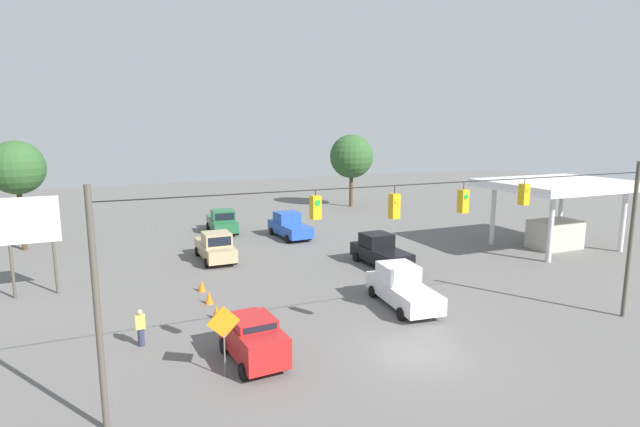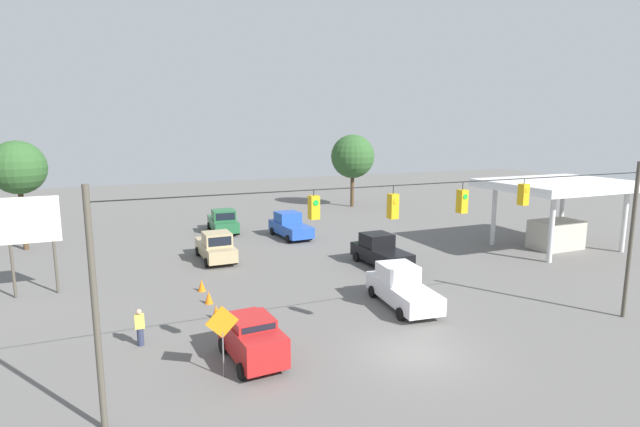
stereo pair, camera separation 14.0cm
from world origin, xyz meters
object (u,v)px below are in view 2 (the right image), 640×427
(pickup_truck_blue_oncoming_deep, at_px, (290,226))
(gas_station, at_px, (559,199))
(pickup_truck_white_crossing_near, at_px, (402,287))
(pedestrian, at_px, (140,327))
(traffic_cone_second, at_px, (230,329))
(roadside_billboard, at_px, (31,227))
(traffic_cone_third, at_px, (216,312))
(pickup_truck_black_oncoming_far, at_px, (380,251))
(traffic_cone_fourth, at_px, (209,297))
(work_zone_sign, at_px, (222,327))
(tree_horizon_right, at_px, (353,157))
(tree_horizon_left, at_px, (18,168))
(pickup_truck_green_withflow_deep, at_px, (223,222))
(traffic_cone_nearest, at_px, (242,352))
(overhead_signal_span, at_px, (428,240))
(traffic_cone_fifth, at_px, (202,285))
(pickup_truck_tan_withflow_far, at_px, (216,247))
(sedan_red_parked_shoulder, at_px, (252,338))

(pickup_truck_blue_oncoming_deep, relative_size, gas_station, 0.50)
(pickup_truck_white_crossing_near, xyz_separation_m, gas_station, (-17.86, -6.02, 2.89))
(pedestrian, bearing_deg, traffic_cone_second, 170.86)
(pickup_truck_blue_oncoming_deep, relative_size, roadside_billboard, 0.95)
(pickup_truck_white_crossing_near, xyz_separation_m, traffic_cone_third, (9.48, -1.99, -0.64))
(pickup_truck_black_oncoming_far, bearing_deg, traffic_cone_second, 32.07)
(pickup_truck_black_oncoming_far, xyz_separation_m, traffic_cone_fourth, (12.28, 2.99, -0.64))
(work_zone_sign, relative_size, tree_horizon_right, 0.34)
(tree_horizon_left, bearing_deg, traffic_cone_third, 118.29)
(pickup_truck_green_withflow_deep, distance_m, tree_horizon_right, 19.91)
(gas_station, xyz_separation_m, pedestrian, (30.99, 5.82, -3.04))
(traffic_cone_nearest, bearing_deg, pickup_truck_green_withflow_deep, -100.65)
(pickup_truck_green_withflow_deep, relative_size, gas_station, 0.50)
(overhead_signal_span, bearing_deg, pickup_truck_white_crossing_near, -114.04)
(traffic_cone_fifth, bearing_deg, overhead_signal_span, 118.96)
(work_zone_sign, bearing_deg, traffic_cone_fifth, -95.49)
(roadside_billboard, height_order, tree_horizon_left, tree_horizon_left)
(traffic_cone_nearest, bearing_deg, overhead_signal_span, 156.44)
(traffic_cone_third, bearing_deg, tree_horizon_left, -61.71)
(traffic_cone_nearest, relative_size, traffic_cone_second, 1.00)
(pickup_truck_blue_oncoming_deep, xyz_separation_m, traffic_cone_fifth, (9.54, 11.43, -0.64))
(traffic_cone_second, height_order, pedestrian, pedestrian)
(roadside_billboard, relative_size, work_zone_sign, 1.98)
(work_zone_sign, xyz_separation_m, tree_horizon_left, (9.75, -25.82, 4.33))
(pickup_truck_green_withflow_deep, xyz_separation_m, traffic_cone_fourth, (4.69, 17.89, -0.64))
(gas_station, xyz_separation_m, tree_horizon_left, (38.01, -15.82, 2.45))
(traffic_cone_third, relative_size, gas_station, 0.06)
(pickup_truck_tan_withflow_far, xyz_separation_m, pickup_truck_blue_oncoming_deep, (-7.38, -5.03, 0.00))
(traffic_cone_fourth, bearing_deg, pickup_truck_white_crossing_near, 155.65)
(pickup_truck_blue_oncoming_deep, bearing_deg, pickup_truck_black_oncoming_far, 104.39)
(pickup_truck_white_crossing_near, distance_m, traffic_cone_nearest, 9.86)
(pickup_truck_white_crossing_near, xyz_separation_m, pickup_truck_tan_withflow_far, (7.25, -12.89, -0.00))
(traffic_cone_nearest, relative_size, pedestrian, 0.41)
(pickup_truck_green_withflow_deep, distance_m, traffic_cone_fifth, 16.36)
(work_zone_sign, height_order, pedestrian, work_zone_sign)
(pickup_truck_white_crossing_near, relative_size, roadside_billboard, 1.00)
(roadside_billboard, distance_m, tree_horizon_left, 12.82)
(pickup_truck_white_crossing_near, bearing_deg, tree_horizon_left, -47.29)
(pickup_truck_black_oncoming_far, height_order, tree_horizon_right, tree_horizon_right)
(traffic_cone_fourth, bearing_deg, tree_horizon_left, -58.56)
(traffic_cone_nearest, bearing_deg, roadside_billboard, -54.73)
(pickup_truck_tan_withflow_far, height_order, pickup_truck_black_oncoming_far, same)
(sedan_red_parked_shoulder, bearing_deg, tree_horizon_right, -122.56)
(pickup_truck_tan_withflow_far, bearing_deg, traffic_cone_fourth, 75.94)
(pickup_truck_white_crossing_near, xyz_separation_m, work_zone_sign, (10.41, 3.98, 1.01))
(pickup_truck_white_crossing_near, bearing_deg, pickup_truck_blue_oncoming_deep, -90.44)
(gas_station, bearing_deg, pedestrian, 10.63)
(overhead_signal_span, bearing_deg, traffic_cone_fifth, -61.04)
(sedan_red_parked_shoulder, xyz_separation_m, work_zone_sign, (1.36, 0.85, 1.00))
(roadside_billboard, bearing_deg, overhead_signal_span, 135.50)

